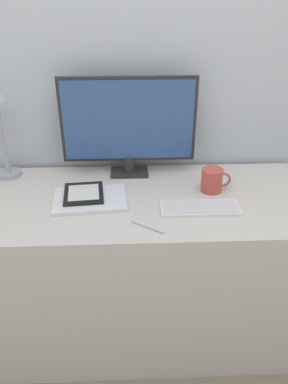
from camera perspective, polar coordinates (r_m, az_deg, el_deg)
ground_plane at (r=1.88m, az=0.41°, el=-24.26°), size 10.00×10.00×0.00m
wall_back at (r=1.72m, az=-0.43°, el=18.80°), size 3.60×0.05×2.40m
desk at (r=1.76m, az=0.10°, el=-11.31°), size 1.44×0.62×0.74m
monitor at (r=1.66m, az=-2.38°, el=10.28°), size 0.59×0.11×0.44m
keyboard at (r=1.48m, az=8.52°, el=-2.40°), size 0.31×0.12×0.01m
laptop at (r=1.53m, az=-8.22°, el=-1.11°), size 0.31×0.23×0.02m
ereader at (r=1.55m, az=-9.18°, el=-0.20°), size 0.18×0.20×0.01m
coffee_mug at (r=1.60m, az=10.37°, el=1.81°), size 0.13×0.09×0.10m
pen at (r=1.36m, az=0.65°, el=-5.21°), size 0.12×0.09×0.01m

